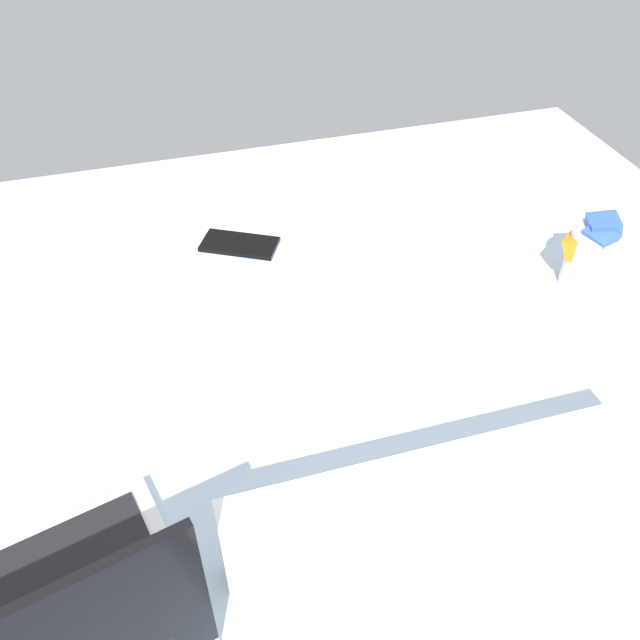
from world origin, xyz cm
name	(u,v)px	position (x,y,z in cm)	size (l,w,h in cm)	color
bed_mattress	(284,403)	(0.00, 0.00, 9.00)	(180.00, 140.00, 18.00)	silver
laptop	(30,639)	(34.36, 34.87, 22.41)	(37.67, 30.45, 23.00)	silver
snack_cup	(593,256)	(-54.91, -3.87, 24.14)	(10.45, 9.29, 13.53)	silver
cell_phone	(237,245)	(0.39, -32.35, 18.40)	(6.80, 14.00, 0.80)	black
pillow	(512,625)	(-11.65, 48.00, 24.50)	(52.00, 36.00, 13.00)	white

